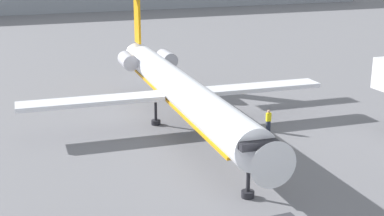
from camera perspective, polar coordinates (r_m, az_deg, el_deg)
name	(u,v)px	position (r m, az deg, el deg)	size (l,w,h in m)	color
airplane_main	(178,87)	(44.41, -1.45, 2.23)	(26.14, 34.14, 10.36)	silver
worker_by_wing	(268,120)	(44.07, 8.16, -1.28)	(0.40, 0.26, 1.85)	#232838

